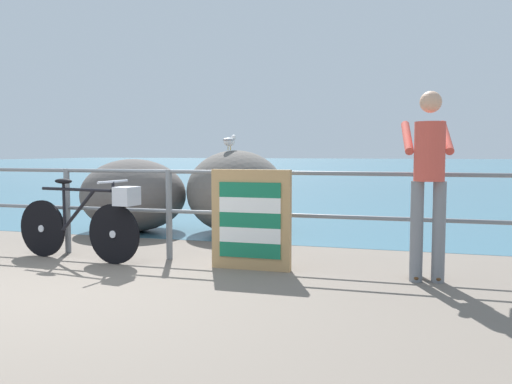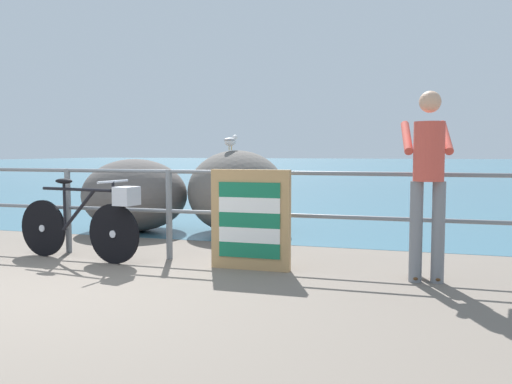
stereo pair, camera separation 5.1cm
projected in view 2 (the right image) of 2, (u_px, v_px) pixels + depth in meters
ground_plane at (339, 181)px, 23.75m from camera, size 120.00×120.00×0.10m
sea_surface at (382, 165)px, 50.49m from camera, size 120.00×90.00×0.01m
promenade_railing at (117, 202)px, 6.31m from camera, size 9.48×0.07×1.02m
bicycle at (87, 220)px, 6.02m from camera, size 1.69×0.48×0.92m
person_at_railing at (428, 177)px, 5.01m from camera, size 0.50×0.66×1.78m
folded_deckchair_stack at (250, 220)px, 5.58m from camera, size 0.84×0.10×1.04m
breakwater_boulder_main at (237, 192)px, 8.13m from camera, size 1.46×1.60×1.24m
breakwater_boulder_left at (135, 195)px, 8.30m from camera, size 1.62×1.55×1.11m
seagull at (230, 141)px, 8.03m from camera, size 0.18×0.34×0.23m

